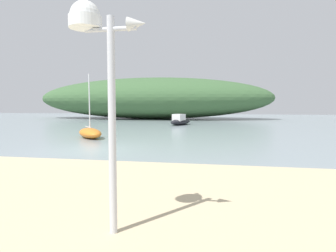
{
  "coord_description": "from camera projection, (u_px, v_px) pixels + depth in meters",
  "views": [
    {
      "loc": [
        6.36,
        -13.19,
        2.23
      ],
      "look_at": [
        2.8,
        6.0,
        0.8
      ],
      "focal_mm": 30.02,
      "sensor_mm": 36.0,
      "label": 1
    }
  ],
  "objects": [
    {
      "name": "ground_plane",
      "position": [
        92.0,
        149.0,
        14.25
      ],
      "size": [
        120.0,
        120.0,
        0.0
      ],
      "primitive_type": "plane",
      "color": "gray"
    },
    {
      "name": "distant_hill",
      "position": [
        151.0,
        98.0,
        47.17
      ],
      "size": [
        39.68,
        13.57,
        6.84
      ],
      "primitive_type": "ellipsoid",
      "color": "#3D6038",
      "rests_on": "ground"
    },
    {
      "name": "mast_structure",
      "position": [
        95.0,
        44.0,
        4.33
      ],
      "size": [
        1.22,
        0.51,
        3.64
      ],
      "color": "silver",
      "rests_on": "beach_sand"
    },
    {
      "name": "sailboat_off_point",
      "position": [
        90.0,
        133.0,
        19.33
      ],
      "size": [
        3.13,
        3.38,
        4.39
      ],
      "color": "orange",
      "rests_on": "ground"
    },
    {
      "name": "motorboat_west_reach",
      "position": [
        180.0,
        121.0,
        32.09
      ],
      "size": [
        2.58,
        4.19,
        1.26
      ],
      "color": "black",
      "rests_on": "ground"
    }
  ]
}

